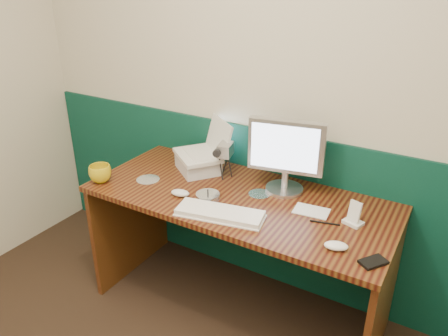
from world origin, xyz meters
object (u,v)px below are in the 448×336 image
Objects in this scene: laptop at (197,138)px; monitor at (286,157)px; keyboard at (220,214)px; mug at (100,174)px; camcorder at (225,159)px; desk at (238,255)px.

monitor is (0.53, 0.03, -0.01)m from laptop.
monitor reaches higher than keyboard.
laptop reaches higher than mug.
monitor is at bearing 39.69° from laptop.
laptop is at bearing 123.63° from keyboard.
camcorder is (-0.35, -0.02, -0.08)m from monitor.
monitor is at bearing -11.08° from camcorder.
mug is (-0.92, -0.42, -0.15)m from monitor.
monitor is at bearing 45.02° from desk.
monitor is 3.19× the size of mug.
desk is 0.89m from mug.
monitor is at bearing 24.56° from mug.
keyboard is at bearing 1.50° from mug.
keyboard reaches higher than desk.
mug is at bearing -159.08° from camcorder.
camcorder is at bearing 38.73° from laptop.
desk is 0.45m from keyboard.
monitor reaches higher than laptop.
mug is at bearing -166.83° from monitor.
camcorder reaches higher than mug.
camcorder reaches higher than desk.
laptop is 0.54m from monitor.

